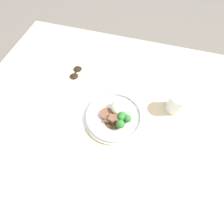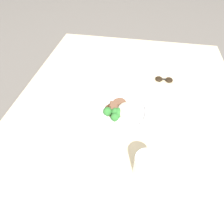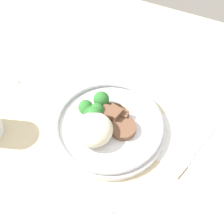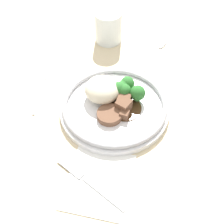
{
  "view_description": "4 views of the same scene",
  "coord_description": "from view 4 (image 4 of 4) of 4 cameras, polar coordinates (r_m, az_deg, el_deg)",
  "views": [
    {
      "loc": [
        0.12,
        -0.41,
        0.76
      ],
      "look_at": [
        0.01,
        -0.02,
        0.06
      ],
      "focal_mm": 28.0,
      "sensor_mm": 36.0,
      "label": 1
    },
    {
      "loc": [
        0.55,
        0.03,
        0.65
      ],
      "look_at": [
        0.05,
        -0.06,
        0.06
      ],
      "focal_mm": 28.0,
      "sensor_mm": 36.0,
      "label": 2
    },
    {
      "loc": [
        -0.15,
        0.33,
        0.67
      ],
      "look_at": [
        0.03,
        -0.06,
        0.07
      ],
      "focal_mm": 50.0,
      "sensor_mm": 36.0,
      "label": 3
    },
    {
      "loc": [
        -0.45,
        -0.23,
        0.64
      ],
      "look_at": [
        -0.01,
        -0.04,
        0.07
      ],
      "focal_mm": 50.0,
      "sensor_mm": 36.0,
      "label": 4
    }
  ],
  "objects": [
    {
      "name": "juice_glass",
      "position": [
        0.97,
        -0.66,
        15.12
      ],
      "size": [
        0.08,
        0.08,
        0.09
      ],
      "color": "#F4AD19",
      "rests_on": "dining_table"
    },
    {
      "name": "plate",
      "position": [
        0.77,
        0.36,
        1.7
      ],
      "size": [
        0.27,
        0.27,
        0.07
      ],
      "color": "white",
      "rests_on": "dining_table"
    },
    {
      "name": "knife",
      "position": [
        0.88,
        -12.41,
        5.67
      ],
      "size": [
        0.22,
        0.08,
        0.0
      ],
      "rotation": [
        0.0,
        0.0,
        0.33
      ],
      "color": "#B7B7BC",
      "rests_on": "dining_table"
    },
    {
      "name": "fork",
      "position": [
        0.68,
        -5.18,
        -12.03
      ],
      "size": [
        0.06,
        0.18,
        0.0
      ],
      "rotation": [
        0.0,
        0.0,
        1.27
      ],
      "color": "#B7B7BC",
      "rests_on": "napkin"
    },
    {
      "name": "napkin",
      "position": [
        0.67,
        -2.4,
        -12.53
      ],
      "size": [
        0.18,
        0.16,
        0.0
      ],
      "color": "white",
      "rests_on": "dining_table"
    },
    {
      "name": "dining_table",
      "position": [
        0.8,
        -2.57,
        -1.02
      ],
      "size": [
        1.4,
        1.1,
        0.04
      ],
      "color": "beige",
      "rests_on": "ground"
    },
    {
      "name": "ground_plane",
      "position": [
        0.81,
        -2.52,
        -1.89
      ],
      "size": [
        8.0,
        8.0,
        0.0
      ],
      "primitive_type": "plane",
      "color": "#5B5651"
    },
    {
      "name": "spoon",
      "position": [
        0.98,
        8.87,
        11.6
      ],
      "size": [
        0.17,
        0.02,
        0.01
      ],
      "rotation": [
        0.0,
        0.0,
        -0.06
      ],
      "color": "#B7B7BC",
      "rests_on": "dining_table"
    }
  ]
}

